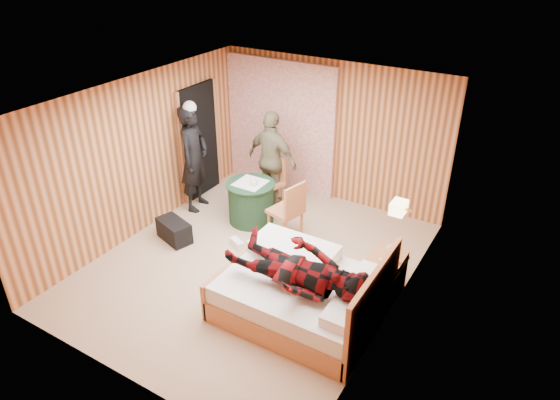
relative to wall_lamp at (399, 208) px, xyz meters
The scene contains 23 objects.
floor 2.36m from the wall_lamp, 166.83° to the right, with size 4.20×5.00×0.01m, color tan.
ceiling 2.31m from the wall_lamp, 166.83° to the right, with size 4.20×5.00×0.01m, color white.
wall_back 2.81m from the wall_lamp, 133.17° to the left, with size 4.20×0.02×2.50m, color #DE8B55.
wall_left 4.05m from the wall_lamp, behind, with size 0.02×5.00×2.50m, color #DE8B55.
wall_right 0.49m from the wall_lamp, 68.55° to the right, with size 0.02×5.00×2.50m, color #DE8B55.
curtain 3.53m from the wall_lamp, 145.89° to the left, with size 2.20×0.08×2.40m, color silver.
doorway 4.10m from the wall_lamp, 166.59° to the left, with size 0.06×0.90×2.05m, color black.
wall_lamp is the anchor object (origin of this frame).
bed 1.62m from the wall_lamp, 128.52° to the right, with size 1.98×1.53×1.05m.
nightstand 1.00m from the wall_lamp, 112.36° to the right, with size 0.45×0.61×0.59m.
round_table 2.86m from the wall_lamp, 167.85° to the left, with size 0.81×0.81×0.72m.
chair_far 2.99m from the wall_lamp, 155.19° to the left, with size 0.52×0.52×0.93m.
chair_near 1.98m from the wall_lamp, 167.83° to the left, with size 0.55×0.55×1.01m.
duffel_bag 3.59m from the wall_lamp, behind, with size 0.60×0.32×0.34m, color black.
sneaker_left 2.95m from the wall_lamp, 161.93° to the left, with size 0.29×0.12×0.13m, color white.
sneaker_right 2.70m from the wall_lamp, behind, with size 0.27×0.11×0.12m, color white.
woman_standing 3.78m from the wall_lamp, behind, with size 0.68×0.45×1.86m, color black.
man_at_table 2.96m from the wall_lamp, 154.77° to the left, with size 1.01×0.42×1.72m, color #746B4D.
man_on_bed 1.49m from the wall_lamp, 122.20° to the right, with size 1.77×0.67×0.86m, color #67090D.
book_lower 0.72m from the wall_lamp, 105.57° to the right, with size 0.17×0.22×0.02m, color white.
book_upper 0.70m from the wall_lamp, 105.57° to the right, with size 0.16×0.22×0.02m, color white.
cup_nightstand 0.66m from the wall_lamp, 149.97° to the left, with size 0.10×0.10×0.09m, color white.
cup_table 2.65m from the wall_lamp, 168.46° to the left, with size 0.12×0.12×0.10m, color white.
Camera 1 is at (3.44, -4.97, 4.39)m, focal length 32.00 mm.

